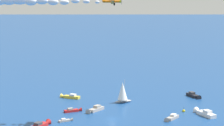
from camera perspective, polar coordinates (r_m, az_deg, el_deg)
ground_plane at (r=166.49m, az=0.00°, el=-6.93°), size 2000.00×2000.00×0.00m
motorboat_near_centre at (r=176.68m, az=-2.18°, el=-5.79°), size 4.40×9.39×2.64m
motorboat_far_stbd at (r=174.67m, az=11.28°, el=-6.08°), size 10.94×5.69×3.08m
motorboat_offshore at (r=199.56m, az=-5.31°, el=-4.16°), size 8.80×5.71×2.52m
sailboat_trailing at (r=189.94m, az=1.33°, el=-3.62°), size 5.06×7.76×9.64m
motorboat_ahead at (r=176.92m, az=-4.76°, el=-5.85°), size 3.64×7.09×1.99m
motorboat_mid_cluster at (r=164.15m, az=-5.68°, el=-7.06°), size 2.36×5.39×1.52m
motorboat_outer_ring_b at (r=158.46m, az=-8.73°, el=-7.57°), size 5.54×9.52×2.69m
motorboat_outer_ring_c at (r=203.36m, az=10.12°, el=-4.00°), size 9.40×5.62×2.66m
motorboat_outer_ring_d at (r=166.76m, az=7.34°, el=-6.76°), size 3.67×8.03×2.26m
marker_buoy at (r=178.24m, az=8.86°, el=-5.86°), size 1.10×1.10×2.10m
biplane_lead at (r=160.48m, az=0.10°, el=7.68°), size 6.44×6.63×3.67m
smoke_trail_lead at (r=164.15m, az=-12.24°, el=7.57°), size 31.17×33.32×4.68m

